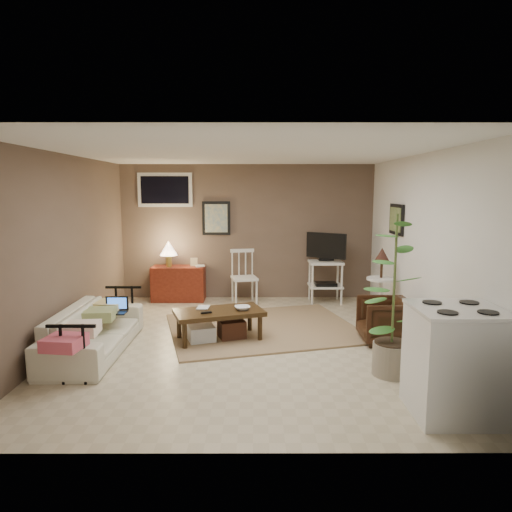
{
  "coord_description": "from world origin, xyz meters",
  "views": [
    {
      "loc": [
        0.14,
        -5.66,
        1.95
      ],
      "look_at": [
        0.15,
        0.35,
        1.08
      ],
      "focal_mm": 32.0,
      "sensor_mm": 36.0,
      "label": 1
    }
  ],
  "objects_px": {
    "potted_plant": "(394,290)",
    "red_console": "(178,280)",
    "sofa": "(93,323)",
    "side_table": "(381,277)",
    "stove": "(455,362)",
    "coffee_table": "(218,323)",
    "armchair": "(385,318)",
    "tv_stand": "(326,266)",
    "spindle_chair": "(244,278)"
  },
  "relations": [
    {
      "from": "potted_plant",
      "to": "red_console",
      "type": "bearing_deg",
      "value": 130.49
    },
    {
      "from": "sofa",
      "to": "side_table",
      "type": "relative_size",
      "value": 1.67
    },
    {
      "from": "potted_plant",
      "to": "stove",
      "type": "xyz_separation_m",
      "value": [
        0.29,
        -0.87,
        -0.44
      ]
    },
    {
      "from": "coffee_table",
      "to": "stove",
      "type": "distance_m",
      "value": 2.98
    },
    {
      "from": "side_table",
      "to": "potted_plant",
      "type": "distance_m",
      "value": 1.99
    },
    {
      "from": "sofa",
      "to": "side_table",
      "type": "bearing_deg",
      "value": -71.6
    },
    {
      "from": "armchair",
      "to": "stove",
      "type": "relative_size",
      "value": 0.65
    },
    {
      "from": "tv_stand",
      "to": "side_table",
      "type": "xyz_separation_m",
      "value": [
        0.62,
        -1.23,
        0.05
      ]
    },
    {
      "from": "armchair",
      "to": "spindle_chair",
      "type": "bearing_deg",
      "value": -137.74
    },
    {
      "from": "potted_plant",
      "to": "stove",
      "type": "relative_size",
      "value": 1.79
    },
    {
      "from": "armchair",
      "to": "potted_plant",
      "type": "distance_m",
      "value": 1.24
    },
    {
      "from": "sofa",
      "to": "tv_stand",
      "type": "distance_m",
      "value": 4.04
    },
    {
      "from": "sofa",
      "to": "side_table",
      "type": "xyz_separation_m",
      "value": [
        3.79,
        1.26,
        0.33
      ]
    },
    {
      "from": "stove",
      "to": "tv_stand",
      "type": "bearing_deg",
      "value": 97.15
    },
    {
      "from": "coffee_table",
      "to": "red_console",
      "type": "distance_m",
      "value": 2.36
    },
    {
      "from": "potted_plant",
      "to": "side_table",
      "type": "bearing_deg",
      "value": 78.14
    },
    {
      "from": "armchair",
      "to": "potted_plant",
      "type": "xyz_separation_m",
      "value": [
        -0.22,
        -1.06,
        0.61
      ]
    },
    {
      "from": "sofa",
      "to": "side_table",
      "type": "distance_m",
      "value": 4.01
    },
    {
      "from": "spindle_chair",
      "to": "side_table",
      "type": "relative_size",
      "value": 0.83
    },
    {
      "from": "spindle_chair",
      "to": "stove",
      "type": "xyz_separation_m",
      "value": [
        1.92,
        -3.99,
        0.05
      ]
    },
    {
      "from": "spindle_chair",
      "to": "tv_stand",
      "type": "xyz_separation_m",
      "value": [
        1.42,
        0.03,
        0.21
      ]
    },
    {
      "from": "red_console",
      "to": "potted_plant",
      "type": "distance_m",
      "value": 4.37
    },
    {
      "from": "tv_stand",
      "to": "potted_plant",
      "type": "relative_size",
      "value": 0.7
    },
    {
      "from": "coffee_table",
      "to": "red_console",
      "type": "bearing_deg",
      "value": 112.29
    },
    {
      "from": "tv_stand",
      "to": "sofa",
      "type": "bearing_deg",
      "value": -141.84
    },
    {
      "from": "coffee_table",
      "to": "armchair",
      "type": "height_order",
      "value": "armchair"
    },
    {
      "from": "coffee_table",
      "to": "armchair",
      "type": "relative_size",
      "value": 1.98
    },
    {
      "from": "sofa",
      "to": "armchair",
      "type": "distance_m",
      "value": 3.63
    },
    {
      "from": "stove",
      "to": "armchair",
      "type": "bearing_deg",
      "value": 91.88
    },
    {
      "from": "armchair",
      "to": "stove",
      "type": "distance_m",
      "value": 1.93
    },
    {
      "from": "sofa",
      "to": "tv_stand",
      "type": "relative_size",
      "value": 1.53
    },
    {
      "from": "coffee_table",
      "to": "spindle_chair",
      "type": "bearing_deg",
      "value": 81.9
    },
    {
      "from": "tv_stand",
      "to": "armchair",
      "type": "bearing_deg",
      "value": -78.12
    },
    {
      "from": "armchair",
      "to": "tv_stand",
      "type": "bearing_deg",
      "value": -167.78
    },
    {
      "from": "red_console",
      "to": "coffee_table",
      "type": "bearing_deg",
      "value": -67.71
    },
    {
      "from": "spindle_chair",
      "to": "tv_stand",
      "type": "height_order",
      "value": "tv_stand"
    },
    {
      "from": "side_table",
      "to": "stove",
      "type": "distance_m",
      "value": 2.81
    },
    {
      "from": "coffee_table",
      "to": "sofa",
      "type": "xyz_separation_m",
      "value": [
        -1.46,
        -0.44,
        0.13
      ]
    },
    {
      "from": "sofa",
      "to": "armchair",
      "type": "bearing_deg",
      "value": -83.91
    },
    {
      "from": "side_table",
      "to": "stove",
      "type": "xyz_separation_m",
      "value": [
        -0.12,
        -2.8,
        -0.21
      ]
    },
    {
      "from": "sofa",
      "to": "stove",
      "type": "xyz_separation_m",
      "value": [
        3.67,
        -1.54,
        0.12
      ]
    },
    {
      "from": "sofa",
      "to": "armchair",
      "type": "height_order",
      "value": "sofa"
    },
    {
      "from": "coffee_table",
      "to": "armchair",
      "type": "distance_m",
      "value": 2.15
    },
    {
      "from": "coffee_table",
      "to": "side_table",
      "type": "height_order",
      "value": "side_table"
    },
    {
      "from": "coffee_table",
      "to": "red_console",
      "type": "xyz_separation_m",
      "value": [
        -0.9,
        2.18,
        0.13
      ]
    },
    {
      "from": "sofa",
      "to": "armchair",
      "type": "relative_size",
      "value": 2.96
    },
    {
      "from": "tv_stand",
      "to": "side_table",
      "type": "bearing_deg",
      "value": -63.03
    },
    {
      "from": "sofa",
      "to": "spindle_chair",
      "type": "xyz_separation_m",
      "value": [
        1.75,
        2.46,
        0.07
      ]
    },
    {
      "from": "spindle_chair",
      "to": "side_table",
      "type": "height_order",
      "value": "side_table"
    },
    {
      "from": "coffee_table",
      "to": "side_table",
      "type": "relative_size",
      "value": 1.12
    }
  ]
}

